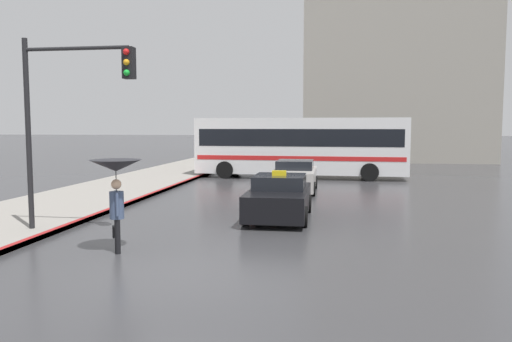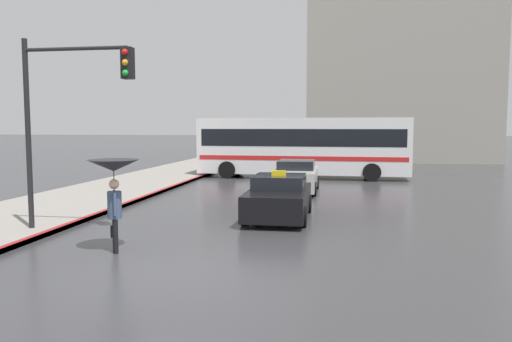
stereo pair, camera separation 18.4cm
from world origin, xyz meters
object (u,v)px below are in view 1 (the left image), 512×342
object	(u,v)px
sedan_red	(295,177)
traffic_light	(71,99)
city_bus	(300,145)
pedestrian_with_umbrella	(116,176)
taxi	(279,198)

from	to	relation	value
sedan_red	traffic_light	xyz separation A→B (m)	(-5.15, -9.76, 2.95)
sedan_red	city_bus	distance (m)	6.21
pedestrian_with_umbrella	city_bus	bearing A→B (deg)	-37.03
sedan_red	pedestrian_with_umbrella	distance (m)	11.87
taxi	pedestrian_with_umbrella	distance (m)	5.94
taxi	sedan_red	xyz separation A→B (m)	(0.00, 6.50, 0.02)
taxi	sedan_red	bearing A→B (deg)	-90.04
sedan_red	city_bus	size ratio (longest dim) A/B	0.35
taxi	sedan_red	size ratio (longest dim) A/B	0.98
city_bus	pedestrian_with_umbrella	distance (m)	17.73
taxi	traffic_light	distance (m)	6.78
taxi	traffic_light	bearing A→B (deg)	32.36
sedan_red	taxi	bearing A→B (deg)	89.96
sedan_red	city_bus	world-z (taller)	city_bus
sedan_red	pedestrian_with_umbrella	xyz separation A→B (m)	(-3.22, -11.37, 1.11)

